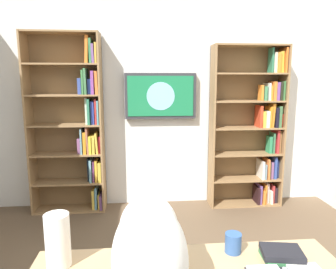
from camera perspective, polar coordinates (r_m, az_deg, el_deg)
The scene contains 8 objects.
wall_back at distance 3.93m, azimuth -1.90°, elevation 6.44°, with size 4.52×0.06×2.70m, color silver.
bookshelf_left at distance 4.05m, azimuth 15.78°, elevation 0.95°, with size 0.91×0.28×2.01m.
bookshelf_right at distance 3.87m, azimuth -16.69°, elevation 1.73°, with size 0.86×0.28×2.14m.
wall_mounted_tv at distance 3.84m, azimuth -1.39°, elevation 7.11°, with size 0.88×0.07×0.56m.
cat at distance 1.28m, azimuth -3.47°, elevation -19.76°, with size 0.30×0.71×0.38m.
paper_towel_roll at distance 1.54m, azimuth -19.69°, elevation -17.90°, with size 0.11×0.11×0.24m, color white.
coffee_mug at distance 1.62m, azimuth 11.93°, elevation -18.99°, with size 0.08×0.08×0.10m, color #335999.
desk_book_stack at distance 1.63m, azimuth 20.17°, elevation -20.05°, with size 0.20×0.17×0.05m.
Camera 1 is at (0.21, 1.68, 1.60)m, focal length 33.02 mm.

